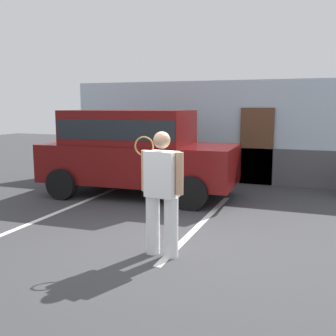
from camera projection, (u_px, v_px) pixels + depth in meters
ground_plane at (159, 248)px, 6.18m from camera, size 40.00×40.00×0.00m
parking_stripe_0 at (66, 209)px, 8.51m from camera, size 0.12×4.40×0.01m
parking_stripe_1 at (201, 223)px, 7.48m from camera, size 0.12×4.40×0.01m
house_frontage at (236, 135)px, 11.38m from camera, size 9.95×0.40×2.85m
parked_suv at (135, 148)px, 9.67m from camera, size 4.67×2.32×2.05m
tennis_player_man at (162, 192)px, 5.75m from camera, size 0.79×0.34×1.80m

